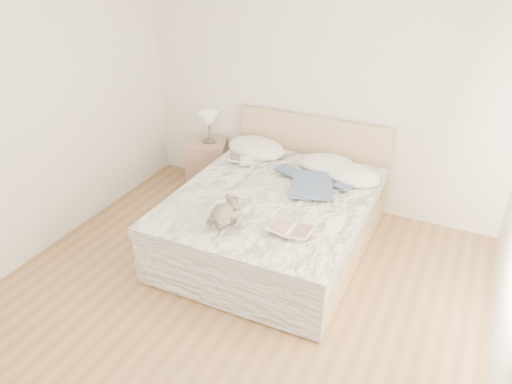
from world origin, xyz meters
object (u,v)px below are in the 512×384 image
Objects in this scene: table_lamp at (209,121)px; teddy_bear at (222,220)px; bed at (276,217)px; photo_book at (241,160)px; childrens_book at (292,229)px; nightstand at (207,164)px.

table_lamp is 1.89m from teddy_bear.
table_lamp is (-1.20, 0.83, 0.51)m from bed.
teddy_bear is at bearing -98.40° from photo_book.
photo_book is 1.41m from childrens_book.
bed reaches higher than childrens_book.
photo_book and childrens_book have the same top height.
bed is at bearing -63.15° from photo_book.
childrens_book is at bearing -40.72° from nightstand.
bed reaches higher than table_lamp.
table_lamp is (0.04, 0.02, 0.54)m from nightstand.
bed reaches higher than teddy_bear.
bed is at bearing -32.91° from nightstand.
nightstand is (-1.24, 0.80, -0.03)m from bed.
childrens_book is at bearing -74.14° from photo_book.
table_lamp reaches higher than photo_book.
table_lamp is 0.77m from photo_book.
photo_book is at bearing 112.70° from teddy_bear.
nightstand is 1.54× the size of childrens_book.
table_lamp is at bearing 145.51° from bed.
table_lamp is at bearing 31.43° from nightstand.
table_lamp is at bearing 139.82° from childrens_book.
bed reaches higher than nightstand.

